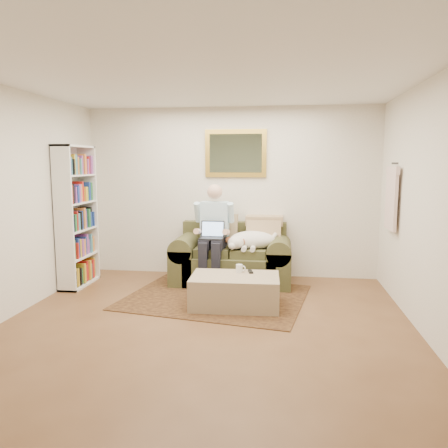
% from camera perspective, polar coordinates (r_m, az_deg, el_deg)
% --- Properties ---
extents(room_shell, '(4.51, 5.00, 2.61)m').
position_cam_1_polar(room_shell, '(4.67, -2.36, 2.39)').
color(room_shell, brown).
rests_on(room_shell, ground).
extents(rug, '(2.54, 2.17, 0.01)m').
position_cam_1_polar(rug, '(5.82, -1.07, -9.50)').
color(rug, black).
rests_on(rug, room_shell).
extents(sofa, '(1.72, 0.87, 1.03)m').
position_cam_1_polar(sofa, '(6.46, 1.04, -5.06)').
color(sofa, '#4D4D29').
rests_on(sofa, room_shell).
extents(seated_man, '(0.57, 0.81, 1.45)m').
position_cam_1_polar(seated_man, '(6.26, -1.47, -1.50)').
color(seated_man, '#8CC4D8').
rests_on(seated_man, sofa).
extents(laptop, '(0.33, 0.26, 0.24)m').
position_cam_1_polar(laptop, '(6.19, -1.57, -1.28)').
color(laptop, black).
rests_on(laptop, seated_man).
extents(sleeping_dog, '(0.71, 0.45, 0.26)m').
position_cam_1_polar(sleeping_dog, '(6.28, 3.76, -2.10)').
color(sleeping_dog, white).
rests_on(sleeping_dog, sofa).
extents(ottoman, '(1.09, 0.72, 0.39)m').
position_cam_1_polar(ottoman, '(5.42, 1.44, -8.76)').
color(ottoman, tan).
rests_on(ottoman, room_shell).
extents(coffee_mug, '(0.08, 0.08, 0.10)m').
position_cam_1_polar(coffee_mug, '(5.52, 2.00, -5.81)').
color(coffee_mug, white).
rests_on(coffee_mug, ottoman).
extents(tv_remote, '(0.08, 0.16, 0.02)m').
position_cam_1_polar(tv_remote, '(5.54, 3.47, -6.22)').
color(tv_remote, black).
rests_on(tv_remote, ottoman).
extents(bookshelf, '(0.28, 0.80, 2.00)m').
position_cam_1_polar(bookshelf, '(6.56, -18.69, 0.95)').
color(bookshelf, white).
rests_on(bookshelf, room_shell).
extents(wall_mirror, '(0.94, 0.04, 0.72)m').
position_cam_1_polar(wall_mirror, '(6.74, 1.53, 9.21)').
color(wall_mirror, gold).
rests_on(wall_mirror, room_shell).
extents(hanging_shirt, '(0.06, 0.52, 0.90)m').
position_cam_1_polar(hanging_shirt, '(5.99, 21.05, 3.58)').
color(hanging_shirt, beige).
rests_on(hanging_shirt, room_shell).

